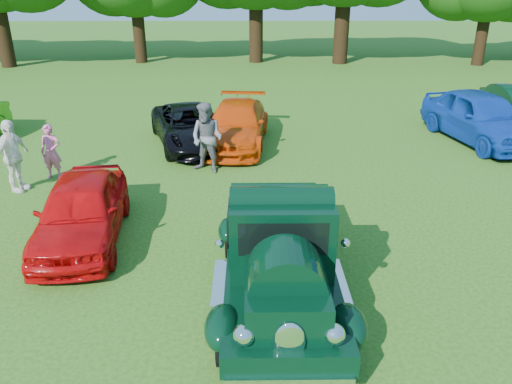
{
  "coord_description": "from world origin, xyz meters",
  "views": [
    {
      "loc": [
        0.39,
        -7.95,
        5.01
      ],
      "look_at": [
        0.51,
        1.17,
        1.1
      ],
      "focal_mm": 35.0,
      "sensor_mm": 36.0,
      "label": 1
    }
  ],
  "objects_px": {
    "hero_pickup": "(279,252)",
    "spectator_grey": "(207,138)",
    "back_car_black": "(191,126)",
    "back_car_orange": "(236,125)",
    "red_convertible": "(82,210)",
    "spectator_pink": "(51,152)",
    "back_car_blue": "(481,117)",
    "spectator_white": "(12,156)"
  },
  "relations": [
    {
      "from": "hero_pickup",
      "to": "spectator_grey",
      "type": "xyz_separation_m",
      "value": [
        -1.66,
        5.97,
        0.15
      ]
    },
    {
      "from": "back_car_black",
      "to": "back_car_orange",
      "type": "relative_size",
      "value": 0.99
    },
    {
      "from": "red_convertible",
      "to": "back_car_orange",
      "type": "relative_size",
      "value": 0.85
    },
    {
      "from": "spectator_pink",
      "to": "spectator_grey",
      "type": "height_order",
      "value": "spectator_grey"
    },
    {
      "from": "back_car_blue",
      "to": "spectator_white",
      "type": "distance_m",
      "value": 14.14
    },
    {
      "from": "back_car_orange",
      "to": "spectator_pink",
      "type": "distance_m",
      "value": 5.69
    },
    {
      "from": "back_car_blue",
      "to": "spectator_white",
      "type": "relative_size",
      "value": 2.63
    },
    {
      "from": "hero_pickup",
      "to": "spectator_white",
      "type": "distance_m",
      "value": 7.92
    },
    {
      "from": "spectator_pink",
      "to": "spectator_grey",
      "type": "relative_size",
      "value": 0.76
    },
    {
      "from": "back_car_orange",
      "to": "spectator_pink",
      "type": "height_order",
      "value": "spectator_pink"
    },
    {
      "from": "back_car_orange",
      "to": "spectator_grey",
      "type": "distance_m",
      "value": 2.6
    },
    {
      "from": "back_car_orange",
      "to": "red_convertible",
      "type": "bearing_deg",
      "value": -109.68
    },
    {
      "from": "back_car_black",
      "to": "spectator_grey",
      "type": "xyz_separation_m",
      "value": [
        0.71,
        -2.43,
        0.34
      ]
    },
    {
      "from": "red_convertible",
      "to": "back_car_black",
      "type": "height_order",
      "value": "red_convertible"
    },
    {
      "from": "red_convertible",
      "to": "back_car_black",
      "type": "bearing_deg",
      "value": 69.79
    },
    {
      "from": "hero_pickup",
      "to": "back_car_orange",
      "type": "xyz_separation_m",
      "value": [
        -0.92,
        8.44,
        -0.15
      ]
    },
    {
      "from": "hero_pickup",
      "to": "back_car_black",
      "type": "relative_size",
      "value": 1.07
    },
    {
      "from": "red_convertible",
      "to": "spectator_white",
      "type": "distance_m",
      "value": 3.64
    },
    {
      "from": "spectator_white",
      "to": "red_convertible",
      "type": "bearing_deg",
      "value": -120.34
    },
    {
      "from": "spectator_pink",
      "to": "spectator_white",
      "type": "relative_size",
      "value": 0.8
    },
    {
      "from": "hero_pickup",
      "to": "red_convertible",
      "type": "height_order",
      "value": "hero_pickup"
    },
    {
      "from": "hero_pickup",
      "to": "spectator_white",
      "type": "bearing_deg",
      "value": 144.16
    },
    {
      "from": "spectator_white",
      "to": "back_car_black",
      "type": "bearing_deg",
      "value": -31.03
    },
    {
      "from": "spectator_white",
      "to": "back_car_blue",
      "type": "bearing_deg",
      "value": -57.14
    },
    {
      "from": "back_car_blue",
      "to": "spectator_white",
      "type": "xyz_separation_m",
      "value": [
        -13.54,
        -4.07,
        0.1
      ]
    },
    {
      "from": "back_car_blue",
      "to": "back_car_black",
      "type": "bearing_deg",
      "value": 170.54
    },
    {
      "from": "back_car_blue",
      "to": "spectator_pink",
      "type": "distance_m",
      "value": 13.31
    },
    {
      "from": "hero_pickup",
      "to": "back_car_orange",
      "type": "height_order",
      "value": "hero_pickup"
    },
    {
      "from": "red_convertible",
      "to": "back_car_orange",
      "type": "bearing_deg",
      "value": 58.35
    },
    {
      "from": "red_convertible",
      "to": "back_car_blue",
      "type": "relative_size",
      "value": 0.81
    },
    {
      "from": "back_car_blue",
      "to": "spectator_pink",
      "type": "xyz_separation_m",
      "value": [
        -12.93,
        -3.18,
        -0.09
      ]
    },
    {
      "from": "spectator_white",
      "to": "hero_pickup",
      "type": "bearing_deg",
      "value": -109.72
    },
    {
      "from": "hero_pickup",
      "to": "spectator_grey",
      "type": "height_order",
      "value": "spectator_grey"
    },
    {
      "from": "spectator_grey",
      "to": "spectator_white",
      "type": "bearing_deg",
      "value": -137.56
    },
    {
      "from": "back_car_orange",
      "to": "spectator_white",
      "type": "relative_size",
      "value": 2.49
    },
    {
      "from": "back_car_orange",
      "to": "back_car_blue",
      "type": "relative_size",
      "value": 0.95
    },
    {
      "from": "red_convertible",
      "to": "spectator_white",
      "type": "bearing_deg",
      "value": 126.93
    },
    {
      "from": "back_car_orange",
      "to": "back_car_blue",
      "type": "distance_m",
      "value": 8.04
    },
    {
      "from": "hero_pickup",
      "to": "back_car_orange",
      "type": "bearing_deg",
      "value": 96.21
    },
    {
      "from": "red_convertible",
      "to": "spectator_grey",
      "type": "height_order",
      "value": "spectator_grey"
    },
    {
      "from": "hero_pickup",
      "to": "back_car_blue",
      "type": "relative_size",
      "value": 0.99
    },
    {
      "from": "spectator_grey",
      "to": "back_car_orange",
      "type": "bearing_deg",
      "value": 100.08
    }
  ]
}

